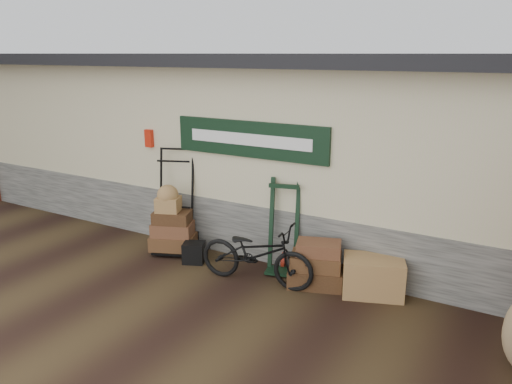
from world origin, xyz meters
TOP-DOWN VIEW (x-y plane):
  - ground at (0.00, 0.00)m, footprint 80.00×80.00m
  - station_building at (-0.01, 2.74)m, footprint 14.40×4.10m
  - porter_trolley at (-1.60, 0.73)m, footprint 1.05×0.93m
  - green_barrow at (0.36, 0.85)m, footprint 0.61×0.55m
  - suitcase_stack at (0.99, 0.62)m, footprint 0.88×0.70m
  - wicker_hamper at (1.78, 0.77)m, footprint 0.94×0.77m
  - black_trunk at (-1.00, 0.41)m, footprint 0.41×0.39m
  - bicycle at (0.22, 0.27)m, footprint 0.77×1.78m

SIDE VIEW (x-z plane):
  - ground at x=0.00m, z-range 0.00..0.00m
  - black_trunk at x=-1.00m, z-range 0.00..0.33m
  - wicker_hamper at x=1.78m, z-range 0.00..0.53m
  - suitcase_stack at x=0.99m, z-range 0.00..0.68m
  - bicycle at x=0.22m, z-range 0.00..1.01m
  - green_barrow at x=0.36m, z-range 0.00..1.42m
  - porter_trolley at x=-1.60m, z-range 0.00..1.73m
  - station_building at x=-0.01m, z-range 0.01..3.21m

